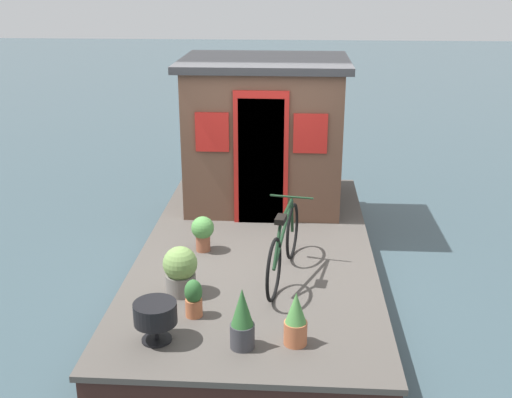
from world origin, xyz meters
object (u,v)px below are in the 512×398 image
potted_plant_ivy (296,320)px  charcoal_grill (155,314)px  potted_plant_sage (242,320)px  potted_plant_fern (194,298)px  houseboat_cabin (264,132)px  potted_plant_geranium (180,270)px  bicycle (284,246)px  potted_plant_succulent (203,231)px

potted_plant_ivy → charcoal_grill: potted_plant_ivy is taller
potted_plant_sage → potted_plant_fern: (0.52, 0.52, -0.08)m
houseboat_cabin → potted_plant_geranium: (-2.92, 0.73, -0.79)m
potted_plant_ivy → potted_plant_fern: size_ratio=1.33×
bicycle → potted_plant_ivy: (-1.35, -0.14, -0.13)m
potted_plant_sage → potted_plant_ivy: (0.08, -0.48, -0.03)m
potted_plant_sage → potted_plant_geranium: bearing=36.9°
houseboat_cabin → potted_plant_sage: size_ratio=3.95×
potted_plant_geranium → charcoal_grill: size_ratio=1.32×
bicycle → potted_plant_succulent: (0.64, 0.99, -0.12)m
bicycle → potted_plant_sage: 1.48m
potted_plant_succulent → charcoal_grill: bearing=176.0°
houseboat_cabin → charcoal_grill: (-3.85, 0.79, -0.78)m
bicycle → potted_plant_fern: (-0.92, 0.86, -0.18)m
bicycle → potted_plant_ivy: bearing=-174.0°
potted_plant_succulent → potted_plant_geranium: size_ratio=0.83×
bicycle → potted_plant_fern: 1.27m
charcoal_grill → potted_plant_fern: bearing=-30.7°
houseboat_cabin → potted_plant_fern: 3.53m
charcoal_grill → houseboat_cabin: bearing=-11.6°
houseboat_cabin → potted_plant_succulent: size_ratio=5.30×
houseboat_cabin → charcoal_grill: 4.00m
potted_plant_geranium → charcoal_grill: bearing=175.9°
bicycle → potted_plant_fern: bicycle is taller
potted_plant_geranium → potted_plant_fern: 0.51m
potted_plant_fern → potted_plant_sage: bearing=-134.8°
houseboat_cabin → charcoal_grill: houseboat_cabin is taller
potted_plant_ivy → potted_plant_fern: 1.09m
houseboat_cabin → potted_plant_fern: houseboat_cabin is taller
potted_plant_geranium → potted_plant_fern: size_ratio=1.35×
houseboat_cabin → potted_plant_fern: bearing=171.3°
potted_plant_sage → charcoal_grill: (0.06, 0.80, -0.01)m
potted_plant_sage → potted_plant_fern: 0.74m
potted_plant_ivy → potted_plant_geranium: potted_plant_geranium is taller
houseboat_cabin → potted_plant_succulent: (-1.83, 0.65, -0.80)m
potted_plant_succulent → potted_plant_fern: size_ratio=1.12×
bicycle → charcoal_grill: 1.79m
bicycle → potted_plant_geranium: bicycle is taller
potted_plant_sage → potted_plant_fern: size_ratio=1.51×
houseboat_cabin → potted_plant_fern: size_ratio=5.94×
potted_plant_ivy → bicycle: bearing=6.0°
bicycle → potted_plant_geranium: 1.17m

